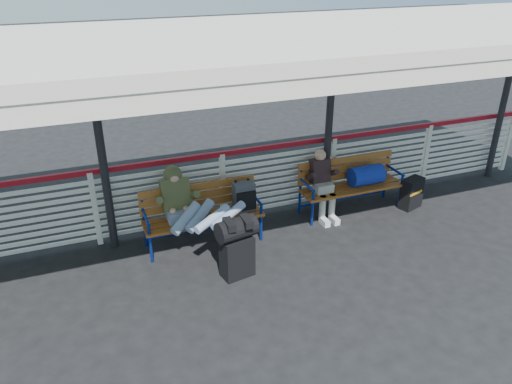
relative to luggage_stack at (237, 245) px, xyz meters
name	(u,v)px	position (x,y,z in m)	size (l,w,h in m)	color
ground	(267,284)	(0.30, -0.35, -0.49)	(60.00, 60.00, 0.00)	black
fence	(223,185)	(0.30, 1.55, 0.17)	(12.08, 0.08, 1.24)	silver
canopy	(242,44)	(0.30, 0.52, 2.55)	(12.60, 3.60, 3.16)	silver
luggage_stack	(237,245)	(0.00, 0.00, 0.00)	(0.59, 0.40, 0.90)	black
bench_left	(214,206)	(-0.01, 1.03, 0.10)	(1.80, 0.56, 0.92)	#A66020
bench_right	(358,178)	(2.57, 1.14, 0.11)	(1.80, 0.56, 0.92)	#A66020
traveler_man	(198,211)	(-0.35, 0.69, 0.24)	(0.94, 1.64, 0.77)	#8390B1
companion_person	(323,184)	(1.90, 1.13, 0.11)	(0.32, 0.66, 1.15)	#ADAA9D
suitcase_side	(412,193)	(3.50, 0.83, -0.21)	(0.45, 0.35, 0.55)	black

